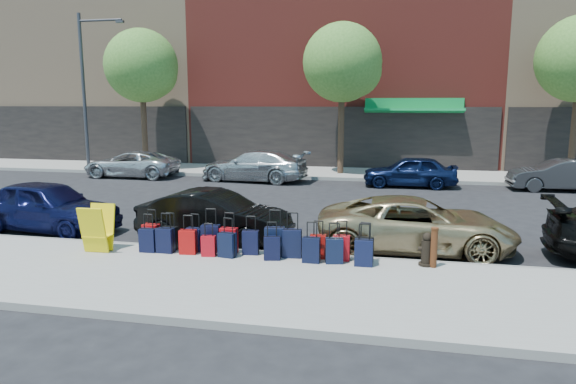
% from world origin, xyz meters
% --- Properties ---
extents(ground, '(120.00, 120.00, 0.00)m').
position_xyz_m(ground, '(0.00, 0.00, 0.00)').
color(ground, black).
rests_on(ground, ground).
extents(sidewalk_near, '(60.00, 4.00, 0.15)m').
position_xyz_m(sidewalk_near, '(0.00, -6.50, 0.07)').
color(sidewalk_near, gray).
rests_on(sidewalk_near, ground).
extents(sidewalk_far, '(60.00, 4.00, 0.15)m').
position_xyz_m(sidewalk_far, '(0.00, 10.00, 0.07)').
color(sidewalk_far, gray).
rests_on(sidewalk_far, ground).
extents(curb_near, '(60.00, 0.08, 0.15)m').
position_xyz_m(curb_near, '(0.00, -4.48, 0.07)').
color(curb_near, gray).
rests_on(curb_near, ground).
extents(curb_far, '(60.00, 0.08, 0.15)m').
position_xyz_m(curb_far, '(0.00, 7.98, 0.07)').
color(curb_far, gray).
rests_on(curb_far, ground).
extents(building_left, '(15.00, 12.12, 16.00)m').
position_xyz_m(building_left, '(-16.00, 17.98, 7.98)').
color(building_left, tan).
rests_on(building_left, ground).
extents(building_center, '(17.00, 12.85, 20.00)m').
position_xyz_m(building_center, '(0.00, 17.99, 9.98)').
color(building_center, maroon).
rests_on(building_center, ground).
extents(tree_left, '(3.80, 3.80, 7.27)m').
position_xyz_m(tree_left, '(-9.86, 9.50, 5.41)').
color(tree_left, black).
rests_on(tree_left, sidewalk_far).
extents(tree_center, '(3.80, 3.80, 7.27)m').
position_xyz_m(tree_center, '(0.64, 9.50, 5.41)').
color(tree_center, black).
rests_on(tree_center, sidewalk_far).
extents(streetlight, '(2.59, 0.18, 8.00)m').
position_xyz_m(streetlight, '(-12.80, 8.80, 4.66)').
color(streetlight, '#333338').
rests_on(streetlight, sidewalk_far).
extents(suitcase_front_0, '(0.41, 0.26, 0.94)m').
position_xyz_m(suitcase_front_0, '(-2.54, -4.80, 0.45)').
color(suitcase_front_0, '#A50A0D').
rests_on(suitcase_front_0, sidewalk_near).
extents(suitcase_front_1, '(0.39, 0.25, 0.89)m').
position_xyz_m(suitcase_front_1, '(-2.05, -4.83, 0.43)').
color(suitcase_front_1, black).
rests_on(suitcase_front_1, sidewalk_near).
extents(suitcase_front_2, '(0.39, 0.24, 0.89)m').
position_xyz_m(suitcase_front_2, '(-1.43, -4.81, 0.43)').
color(suitcase_front_2, black).
rests_on(suitcase_front_2, sidewalk_near).
extents(suitcase_front_3, '(0.45, 0.27, 1.02)m').
position_xyz_m(suitcase_front_3, '(-1.03, -4.79, 0.47)').
color(suitcase_front_3, black).
rests_on(suitcase_front_3, sidewalk_near).
extents(suitcase_front_4, '(0.40, 0.23, 0.95)m').
position_xyz_m(suitcase_front_4, '(-0.58, -4.81, 0.45)').
color(suitcase_front_4, '#B40B12').
rests_on(suitcase_front_4, sidewalk_near).
extents(suitcase_front_5, '(0.39, 0.24, 0.90)m').
position_xyz_m(suitcase_front_5, '(-0.05, -4.81, 0.43)').
color(suitcase_front_5, black).
rests_on(suitcase_front_5, sidewalk_near).
extents(suitcase_front_6, '(0.46, 0.27, 1.06)m').
position_xyz_m(suitcase_front_6, '(0.52, -4.80, 0.48)').
color(suitcase_front_6, black).
rests_on(suitcase_front_6, sidewalk_near).
extents(suitcase_front_7, '(0.45, 0.27, 1.03)m').
position_xyz_m(suitcase_front_7, '(0.94, -4.84, 0.47)').
color(suitcase_front_7, black).
rests_on(suitcase_front_7, sidewalk_near).
extents(suitcase_front_8, '(0.37, 0.23, 0.86)m').
position_xyz_m(suitcase_front_8, '(1.52, -4.79, 0.42)').
color(suitcase_front_8, '#970C09').
rests_on(suitcase_front_8, sidewalk_near).
extents(suitcase_front_9, '(0.37, 0.21, 0.90)m').
position_xyz_m(suitcase_front_9, '(2.05, -4.83, 0.43)').
color(suitcase_front_9, '#AF0B14').
rests_on(suitcase_front_9, sidewalk_near).
extents(suitcase_front_10, '(0.39, 0.26, 0.89)m').
position_xyz_m(suitcase_front_10, '(2.57, -4.85, 0.43)').
color(suitcase_front_10, black).
rests_on(suitcase_front_10, sidewalk_near).
extents(suitcase_back_0, '(0.39, 0.23, 0.90)m').
position_xyz_m(suitcase_back_0, '(-2.46, -5.11, 0.43)').
color(suitcase_back_0, black).
rests_on(suitcase_back_0, sidewalk_near).
extents(suitcase_back_1, '(0.40, 0.24, 0.93)m').
position_xyz_m(suitcase_back_1, '(-2.04, -5.08, 0.44)').
color(suitcase_back_1, black).
rests_on(suitcase_back_1, sidewalk_near).
extents(suitcase_back_2, '(0.40, 0.26, 0.91)m').
position_xyz_m(suitcase_back_2, '(-1.48, -5.07, 0.43)').
color(suitcase_back_2, '#AA0B0B').
rests_on(suitcase_back_2, sidewalk_near).
extents(suitcase_back_3, '(0.34, 0.22, 0.76)m').
position_xyz_m(suitcase_back_3, '(-0.95, -5.14, 0.39)').
color(suitcase_back_3, '#AB0B15').
rests_on(suitcase_back_3, sidewalk_near).
extents(suitcase_back_4, '(0.41, 0.28, 0.90)m').
position_xyz_m(suitcase_back_4, '(-0.51, -5.12, 0.43)').
color(suitcase_back_4, black).
rests_on(suitcase_back_4, sidewalk_near).
extents(suitcase_back_6, '(0.39, 0.28, 0.86)m').
position_xyz_m(suitcase_back_6, '(0.54, -5.11, 0.42)').
color(suitcase_back_6, black).
rests_on(suitcase_back_6, sidewalk_near).
extents(suitcase_back_8, '(0.38, 0.23, 0.91)m').
position_xyz_m(suitcase_back_8, '(1.42, -5.12, 0.43)').
color(suitcase_back_8, black).
rests_on(suitcase_back_8, sidewalk_near).
extents(suitcase_back_9, '(0.41, 0.29, 0.90)m').
position_xyz_m(suitcase_back_9, '(1.92, -5.08, 0.43)').
color(suitcase_back_9, black).
rests_on(suitcase_back_9, sidewalk_near).
extents(suitcase_back_10, '(0.39, 0.23, 0.92)m').
position_xyz_m(suitcase_back_10, '(2.56, -5.13, 0.44)').
color(suitcase_back_10, black).
rests_on(suitcase_back_10, sidewalk_near).
extents(fire_hydrant, '(0.37, 0.32, 0.72)m').
position_xyz_m(fire_hydrant, '(3.89, -4.83, 0.48)').
color(fire_hydrant, black).
rests_on(fire_hydrant, sidewalk_near).
extents(bollard, '(0.16, 0.16, 0.87)m').
position_xyz_m(bollard, '(4.03, -4.92, 0.60)').
color(bollard, '#38190C').
rests_on(bollard, sidewalk_near).
extents(display_rack, '(0.64, 0.70, 1.09)m').
position_xyz_m(display_rack, '(-3.63, -5.32, 0.69)').
color(display_rack, yellow).
rests_on(display_rack, sidewalk_near).
extents(car_near_0, '(4.47, 2.28, 1.46)m').
position_xyz_m(car_near_0, '(-6.45, -3.32, 0.73)').
color(car_near_0, '#0B0F34').
rests_on(car_near_0, ground).
extents(car_near_1, '(4.16, 1.80, 1.33)m').
position_xyz_m(car_near_1, '(-1.44, -3.36, 0.67)').
color(car_near_1, black).
rests_on(car_near_1, ground).
extents(car_near_2, '(4.84, 2.35, 1.33)m').
position_xyz_m(car_near_2, '(3.72, -3.20, 0.66)').
color(car_near_2, tan).
rests_on(car_near_2, ground).
extents(car_far_0, '(4.59, 2.12, 1.28)m').
position_xyz_m(car_far_0, '(-9.53, 7.08, 0.64)').
color(car_far_0, silver).
rests_on(car_far_0, ground).
extents(car_far_1, '(5.19, 2.56, 1.45)m').
position_xyz_m(car_far_1, '(-3.26, 7.01, 0.73)').
color(car_far_1, '#B8BCC0').
rests_on(car_far_1, ground).
extents(car_far_2, '(3.99, 1.64, 1.35)m').
position_xyz_m(car_far_2, '(3.80, 6.78, 0.68)').
color(car_far_2, '#0C1738').
rests_on(car_far_2, ground).
extents(car_far_3, '(4.07, 1.58, 1.32)m').
position_xyz_m(car_far_3, '(9.86, 7.02, 0.66)').
color(car_far_3, '#353538').
rests_on(car_far_3, ground).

